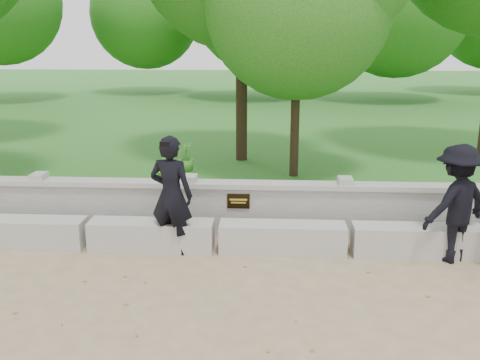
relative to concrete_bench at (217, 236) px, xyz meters
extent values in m
plane|color=tan|center=(0.00, -1.90, -0.22)|extent=(80.00, 80.00, 0.00)
cube|color=#296C23|center=(0.00, 12.10, -0.10)|extent=(40.00, 22.00, 0.25)
cube|color=beige|center=(-3.00, 0.00, 0.00)|extent=(1.90, 0.45, 0.45)
cube|color=beige|center=(-1.00, 0.00, 0.00)|extent=(1.90, 0.45, 0.45)
cube|color=beige|center=(1.00, 0.00, 0.00)|extent=(1.90, 0.45, 0.45)
cube|color=beige|center=(3.00, 0.00, 0.00)|extent=(1.90, 0.45, 0.45)
cube|color=#BCB9B1|center=(0.00, 0.70, 0.18)|extent=(12.50, 0.25, 0.82)
cube|color=beige|center=(0.00, 0.70, 0.64)|extent=(12.50, 0.35, 0.08)
cube|color=black|center=(0.30, 0.56, 0.40)|extent=(0.36, 0.02, 0.24)
imported|color=black|center=(-0.65, -0.10, 0.67)|extent=(0.74, 0.57, 1.80)
cube|color=black|center=(-0.65, -0.46, 1.51)|extent=(0.14, 0.05, 0.07)
imported|color=black|center=(3.46, -0.16, 0.64)|extent=(1.28, 1.12, 1.72)
cylinder|color=#382619|center=(0.09, 5.26, 2.05)|extent=(0.27, 0.27, 4.05)
cylinder|color=#382619|center=(1.31, 3.73, 1.42)|extent=(0.19, 0.19, 2.79)
imported|color=#489231|center=(-1.39, 2.93, 0.33)|extent=(0.36, 0.40, 0.60)
imported|color=#489231|center=(-1.08, 4.02, 0.35)|extent=(0.43, 0.45, 0.65)
camera|label=1|loc=(0.80, -7.60, 2.91)|focal=40.00mm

